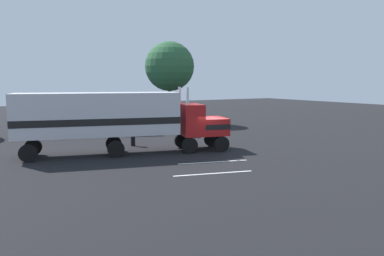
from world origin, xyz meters
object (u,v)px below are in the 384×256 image
object	(u,v)px
semi_truck	(116,117)
parked_bus	(81,111)
person_bystander	(133,134)
tree_left	(169,66)

from	to	relation	value
semi_truck	parked_bus	bearing A→B (deg)	87.11
semi_truck	parked_bus	xyz separation A→B (m)	(0.60, 11.83, -0.46)
semi_truck	person_bystander	bearing A→B (deg)	48.41
semi_truck	parked_bus	size ratio (longest dim) A/B	1.29
parked_bus	semi_truck	bearing A→B (deg)	-92.89
semi_truck	person_bystander	distance (m)	3.63
person_bystander	parked_bus	size ratio (longest dim) A/B	0.15
person_bystander	tree_left	distance (m)	16.60
parked_bus	tree_left	size ratio (longest dim) A/B	1.17
semi_truck	tree_left	world-z (taller)	tree_left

